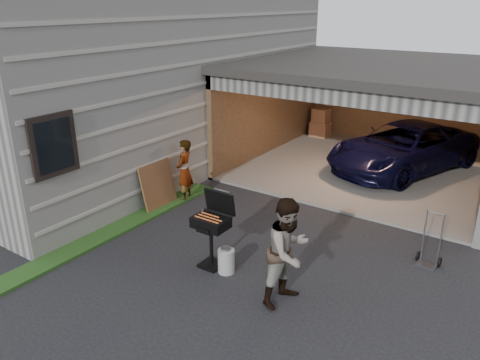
% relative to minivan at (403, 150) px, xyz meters
% --- Properties ---
extents(ground, '(80.00, 80.00, 0.00)m').
position_rel_minivan_xyz_m(ground, '(-1.45, -6.90, -0.62)').
color(ground, black).
rests_on(ground, ground).
extents(house, '(7.00, 11.00, 5.50)m').
position_rel_minivan_xyz_m(house, '(-7.45, -2.90, 2.13)').
color(house, '#474744').
rests_on(house, ground).
extents(groundcover_strip, '(0.50, 8.00, 0.06)m').
position_rel_minivan_xyz_m(groundcover_strip, '(-3.70, -7.90, -0.59)').
color(groundcover_strip, '#193814').
rests_on(groundcover_strip, ground).
extents(garage, '(6.80, 6.30, 2.90)m').
position_rel_minivan_xyz_m(garage, '(-0.69, -0.11, 1.24)').
color(garage, '#605E59').
rests_on(garage, ground).
extents(minivan, '(3.51, 4.93, 1.25)m').
position_rel_minivan_xyz_m(minivan, '(0.00, 0.00, 0.00)').
color(minivan, black).
rests_on(minivan, ground).
extents(woman, '(0.49, 0.61, 1.45)m').
position_rel_minivan_xyz_m(woman, '(-3.55, -4.76, 0.10)').
color(woman, '#A7BBD2').
rests_on(woman, ground).
extents(man, '(0.80, 0.94, 1.70)m').
position_rel_minivan_xyz_m(man, '(0.28, -6.84, 0.23)').
color(man, '#431D1A').
rests_on(man, ground).
extents(bbq_grill, '(0.60, 0.52, 1.33)m').
position_rel_minivan_xyz_m(bbq_grill, '(-1.29, -6.67, 0.17)').
color(bbq_grill, black).
rests_on(bbq_grill, ground).
extents(propane_tank, '(0.35, 0.35, 0.43)m').
position_rel_minivan_xyz_m(propane_tank, '(-0.96, -6.72, -0.41)').
color(propane_tank, '#BABAB6').
rests_on(propane_tank, ground).
extents(plywood_panel, '(0.26, 0.93, 1.03)m').
position_rel_minivan_xyz_m(plywood_panel, '(-3.79, -5.39, -0.11)').
color(plywood_panel, '#532E1C').
rests_on(plywood_panel, ground).
extents(hand_truck, '(0.42, 0.32, 1.00)m').
position_rel_minivan_xyz_m(hand_truck, '(1.82, -4.52, -0.43)').
color(hand_truck, slate).
rests_on(hand_truck, ground).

